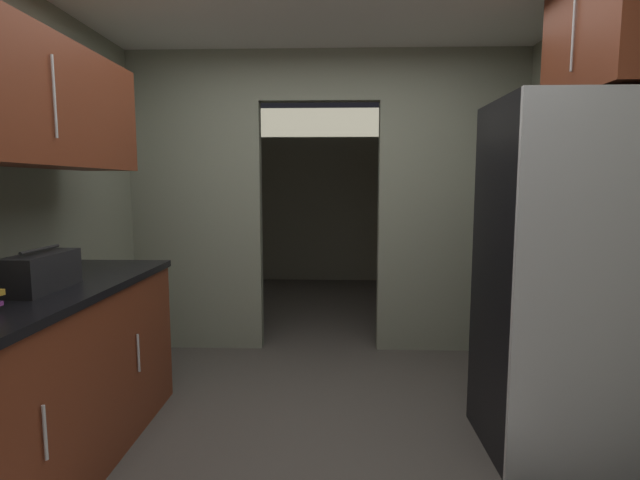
# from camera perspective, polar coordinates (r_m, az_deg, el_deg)

# --- Properties ---
(ground) EXTENTS (20.00, 20.00, 0.00)m
(ground) POSITION_cam_1_polar(r_m,az_deg,el_deg) (2.76, -0.18, -24.95)
(ground) COLOR #47423D
(kitchen_partition) EXTENTS (3.35, 0.12, 2.56)m
(kitchen_partition) POSITION_cam_1_polar(r_m,az_deg,el_deg) (4.13, 0.97, 5.32)
(kitchen_partition) COLOR gray
(kitchen_partition) RESTS_ON ground
(adjoining_room_shell) EXTENTS (3.35, 3.13, 2.56)m
(adjoining_room_shell) POSITION_cam_1_polar(r_m,az_deg,el_deg) (6.22, 1.10, 5.11)
(adjoining_room_shell) COLOR gray
(adjoining_room_shell) RESTS_ON ground
(refrigerator) EXTENTS (0.75, 0.71, 1.88)m
(refrigerator) POSITION_cam_1_polar(r_m,az_deg,el_deg) (2.84, 26.80, -4.32)
(refrigerator) COLOR black
(refrigerator) RESTS_ON ground
(lower_cabinet_run) EXTENTS (0.65, 1.99, 0.94)m
(lower_cabinet_run) POSITION_cam_1_polar(r_m,az_deg,el_deg) (2.76, -30.80, -15.01)
(lower_cabinet_run) COLOR maroon
(lower_cabinet_run) RESTS_ON ground
(upper_cabinet_counterside) EXTENTS (0.36, 1.79, 0.60)m
(upper_cabinet_counterside) POSITION_cam_1_polar(r_m,az_deg,el_deg) (2.61, -32.62, 14.17)
(upper_cabinet_counterside) COLOR maroon
(upper_cabinet_fridgeside) EXTENTS (0.36, 0.82, 0.63)m
(upper_cabinet_fridgeside) POSITION_cam_1_polar(r_m,az_deg,el_deg) (3.09, 31.16, 20.31)
(upper_cabinet_fridgeside) COLOR maroon
(boombox) EXTENTS (0.18, 0.42, 0.21)m
(boombox) POSITION_cam_1_polar(r_m,az_deg,el_deg) (2.65, -30.29, -3.30)
(boombox) COLOR black
(boombox) RESTS_ON lower_cabinet_run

